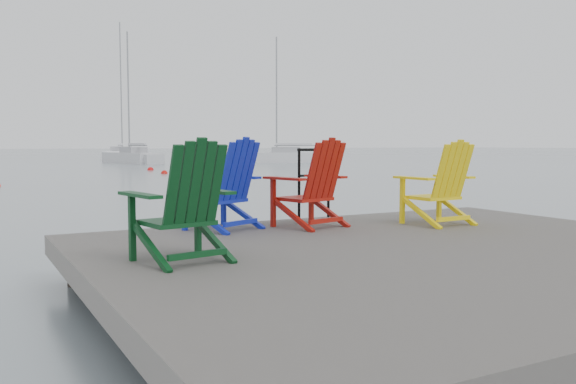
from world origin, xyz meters
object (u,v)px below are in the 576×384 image
chair_green (184,202)px  handrail (314,176)px  chair_blue (225,185)px  buoy_c (164,174)px  buoy_a (177,202)px  chair_red (312,184)px  buoy_d (150,170)px  sailboat_near (132,158)px  sailboat_far (282,158)px  sailboat_mid (122,155)px  chair_yellow (440,183)px

chair_green → handrail: bearing=30.5°
chair_blue → buoy_c: 23.93m
chair_green → buoy_a: chair_green is taller
chair_blue → chair_red: bearing=-40.2°
buoy_a → buoy_d: (4.60, 18.75, 0.00)m
chair_red → sailboat_near: size_ratio=0.10×
handrail → sailboat_far: size_ratio=0.09×
sailboat_far → buoy_a: size_ratio=27.14×
chair_red → sailboat_near: bearing=64.1°
sailboat_far → sailboat_near: bearing=90.8°
sailboat_near → sailboat_mid: sailboat_mid is taller
sailboat_near → buoy_c: sailboat_near is taller
handrail → sailboat_near: (7.76, 40.33, -0.69)m
sailboat_far → buoy_d: sailboat_far is taller
chair_green → sailboat_far: sailboat_far is taller
buoy_c → buoy_d: size_ratio=0.94×
chair_blue → sailboat_near: bearing=52.9°
buoy_d → chair_red: bearing=-102.0°
sailboat_near → chair_green: bearing=-112.8°
chair_red → sailboat_far: bearing=48.1°
chair_blue → sailboat_mid: bearing=53.5°
chair_red → buoy_c: (5.37, 23.33, -1.00)m
handrail → chair_green: (-2.44, -2.05, -0.05)m
sailboat_mid → buoy_c: (-5.20, -30.96, -0.35)m
buoy_c → chair_green: bearing=-106.6°
sailboat_near → buoy_d: bearing=-109.2°
buoy_a → buoy_d: bearing=76.2°
sailboat_far → chair_red: bearing=176.1°
buoy_c → buoy_d: buoy_d is taller
handrail → chair_blue: (-1.42, -0.47, -0.04)m
buoy_a → chair_blue: bearing=-104.6°
chair_red → buoy_d: bearing=63.4°
chair_yellow → sailboat_far: size_ratio=0.10×
sailboat_near → buoy_a: sailboat_near is taller
chair_red → sailboat_mid: sailboat_mid is taller
sailboat_far → buoy_a: sailboat_far is taller
chair_red → buoy_a: size_ratio=2.66×
chair_blue → buoy_a: (2.21, 8.46, -1.00)m
chair_yellow → sailboat_mid: sailboat_mid is taller
chair_red → sailboat_mid: size_ratio=0.07×
chair_blue → chair_yellow: 2.53m
chair_green → sailboat_near: size_ratio=0.09×
handrail → chair_green: bearing=-140.0°
handrail → chair_yellow: size_ratio=0.93×
chair_blue → buoy_d: 28.07m
sailboat_mid → chair_green: bearing=-84.7°
chair_red → sailboat_far: size_ratio=0.10×
chair_green → chair_red: chair_red is taller
handrail → buoy_a: bearing=84.4°
sailboat_mid → buoy_a: (-9.32, -45.56, -0.35)m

